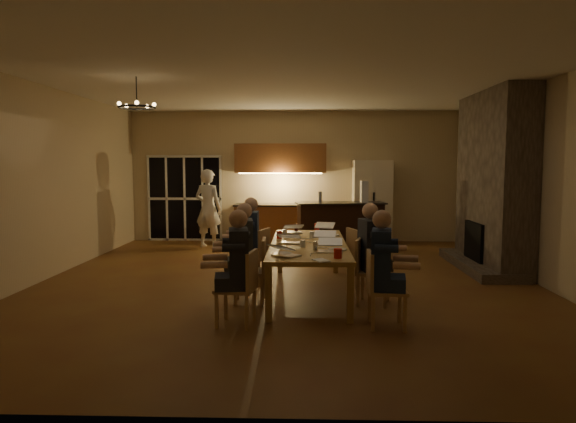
% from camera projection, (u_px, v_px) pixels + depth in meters
% --- Properties ---
extents(floor, '(9.00, 9.00, 0.00)m').
position_uv_depth(floor, '(287.00, 282.00, 8.33)').
color(floor, brown).
rests_on(floor, ground).
extents(back_wall, '(8.00, 0.04, 3.20)m').
position_uv_depth(back_wall, '(293.00, 177.00, 12.68)').
color(back_wall, '#C7B08D').
rests_on(back_wall, ground).
extents(left_wall, '(0.04, 9.00, 3.20)m').
position_uv_depth(left_wall, '(39.00, 183.00, 8.31)').
color(left_wall, '#C7B08D').
rests_on(left_wall, ground).
extents(right_wall, '(0.04, 9.00, 3.20)m').
position_uv_depth(right_wall, '(542.00, 184.00, 8.06)').
color(right_wall, '#C7B08D').
rests_on(right_wall, ground).
extents(ceiling, '(8.00, 9.00, 0.04)m').
position_uv_depth(ceiling, '(287.00, 80.00, 8.04)').
color(ceiling, white).
rests_on(ceiling, back_wall).
extents(french_doors, '(1.86, 0.08, 2.10)m').
position_uv_depth(french_doors, '(185.00, 199.00, 12.77)').
color(french_doors, black).
rests_on(french_doors, ground).
extents(fireplace, '(0.58, 2.50, 3.20)m').
position_uv_depth(fireplace, '(494.00, 181.00, 9.26)').
color(fireplace, '#63574D').
rests_on(fireplace, ground).
extents(kitchenette, '(2.24, 0.68, 2.40)m').
position_uv_depth(kitchenette, '(280.00, 193.00, 12.41)').
color(kitchenette, brown).
rests_on(kitchenette, ground).
extents(refrigerator, '(0.90, 0.68, 2.00)m').
position_uv_depth(refrigerator, '(372.00, 202.00, 12.31)').
color(refrigerator, beige).
rests_on(refrigerator, ground).
extents(dining_table, '(1.10, 2.99, 0.75)m').
position_uv_depth(dining_table, '(308.00, 268.00, 7.58)').
color(dining_table, '#AB8844').
rests_on(dining_table, ground).
extents(bar_island, '(1.99, 0.94, 1.08)m').
position_uv_depth(bar_island, '(340.00, 227.00, 11.19)').
color(bar_island, black).
rests_on(bar_island, ground).
extents(chair_left_near, '(0.50, 0.50, 0.89)m').
position_uv_depth(chair_left_near, '(236.00, 288.00, 6.07)').
color(chair_left_near, tan).
rests_on(chair_left_near, ground).
extents(chair_left_mid, '(0.45, 0.45, 0.89)m').
position_uv_depth(chair_left_mid, '(249.00, 271.00, 7.03)').
color(chair_left_mid, tan).
rests_on(chair_left_mid, ground).
extents(chair_left_far, '(0.55, 0.55, 0.89)m').
position_uv_depth(chair_left_far, '(253.00, 256.00, 8.16)').
color(chair_left_far, tan).
rests_on(chair_left_far, ground).
extents(chair_right_near, '(0.44, 0.44, 0.89)m').
position_uv_depth(chair_right_near, '(387.00, 289.00, 6.00)').
color(chair_right_near, tan).
rests_on(chair_right_near, ground).
extents(chair_right_mid, '(0.54, 0.54, 0.89)m').
position_uv_depth(chair_right_mid, '(373.00, 272.00, 7.00)').
color(chair_right_mid, tan).
rests_on(chair_right_mid, ground).
extents(chair_right_far, '(0.56, 0.56, 0.89)m').
position_uv_depth(chair_right_far, '(364.00, 256.00, 8.17)').
color(chair_right_far, tan).
rests_on(chair_right_far, ground).
extents(person_left_near, '(0.68, 0.68, 1.38)m').
position_uv_depth(person_left_near, '(239.00, 268.00, 6.02)').
color(person_left_near, '#21222B').
rests_on(person_left_near, ground).
extents(person_right_near, '(0.69, 0.69, 1.38)m').
position_uv_depth(person_right_near, '(381.00, 269.00, 5.98)').
color(person_right_near, '#1D2F4A').
rests_on(person_right_near, ground).
extents(person_left_mid, '(0.68, 0.68, 1.38)m').
position_uv_depth(person_left_mid, '(245.00, 253.00, 7.07)').
color(person_left_mid, '#383E43').
rests_on(person_left_mid, ground).
extents(person_right_mid, '(0.70, 0.70, 1.38)m').
position_uv_depth(person_right_mid, '(370.00, 253.00, 7.07)').
color(person_right_mid, '#21222B').
rests_on(person_right_mid, ground).
extents(person_left_far, '(0.61, 0.61, 1.38)m').
position_uv_depth(person_left_far, '(251.00, 240.00, 8.20)').
color(person_left_far, '#1D2F4A').
rests_on(person_left_far, ground).
extents(standing_person, '(0.76, 0.63, 1.79)m').
position_uv_depth(standing_person, '(208.00, 208.00, 11.73)').
color(standing_person, silver).
rests_on(standing_person, ground).
extents(chandelier, '(0.55, 0.55, 0.03)m').
position_uv_depth(chandelier, '(137.00, 107.00, 7.63)').
color(chandelier, black).
rests_on(chandelier, ceiling).
extents(laptop_a, '(0.42, 0.42, 0.23)m').
position_uv_depth(laptop_a, '(286.00, 247.00, 6.48)').
color(laptop_a, silver).
rests_on(laptop_a, dining_table).
extents(laptop_b, '(0.34, 0.30, 0.23)m').
position_uv_depth(laptop_b, '(330.00, 244.00, 6.76)').
color(laptop_b, silver).
rests_on(laptop_b, dining_table).
extents(laptop_c, '(0.36, 0.33, 0.23)m').
position_uv_depth(laptop_c, '(290.00, 235.00, 7.53)').
color(laptop_c, silver).
rests_on(laptop_c, dining_table).
extents(laptop_d, '(0.35, 0.32, 0.23)m').
position_uv_depth(laptop_d, '(324.00, 236.00, 7.52)').
color(laptop_d, silver).
rests_on(laptop_d, dining_table).
extents(laptop_e, '(0.37, 0.34, 0.23)m').
position_uv_depth(laptop_e, '(292.00, 226.00, 8.65)').
color(laptop_e, silver).
rests_on(laptop_e, dining_table).
extents(laptop_f, '(0.38, 0.35, 0.23)m').
position_uv_depth(laptop_f, '(324.00, 226.00, 8.62)').
color(laptop_f, silver).
rests_on(laptop_f, dining_table).
extents(mug_front, '(0.08, 0.08, 0.10)m').
position_uv_depth(mug_front, '(303.00, 243.00, 7.17)').
color(mug_front, white).
rests_on(mug_front, dining_table).
extents(mug_mid, '(0.08, 0.08, 0.10)m').
position_uv_depth(mug_mid, '(312.00, 235.00, 8.05)').
color(mug_mid, white).
rests_on(mug_mid, dining_table).
extents(mug_back, '(0.08, 0.08, 0.10)m').
position_uv_depth(mug_back, '(285.00, 233.00, 8.30)').
color(mug_back, white).
rests_on(mug_back, dining_table).
extents(redcup_near, '(0.10, 0.10, 0.12)m').
position_uv_depth(redcup_near, '(338.00, 253.00, 6.31)').
color(redcup_near, red).
rests_on(redcup_near, dining_table).
extents(redcup_mid, '(0.09, 0.09, 0.12)m').
position_uv_depth(redcup_mid, '(279.00, 235.00, 8.01)').
color(redcup_mid, red).
rests_on(redcup_mid, dining_table).
extents(redcup_far, '(0.09, 0.09, 0.12)m').
position_uv_depth(redcup_far, '(317.00, 227.00, 9.00)').
color(redcup_far, red).
rests_on(redcup_far, dining_table).
extents(can_silver, '(0.06, 0.06, 0.12)m').
position_uv_depth(can_silver, '(315.00, 246.00, 6.90)').
color(can_silver, '#B2B2B7').
rests_on(can_silver, dining_table).
extents(can_cola, '(0.06, 0.06, 0.12)m').
position_uv_depth(can_cola, '(296.00, 227.00, 8.93)').
color(can_cola, '#3F0F0C').
rests_on(can_cola, dining_table).
extents(plate_near, '(0.25, 0.25, 0.02)m').
position_uv_depth(plate_near, '(337.00, 249.00, 6.93)').
color(plate_near, white).
rests_on(plate_near, dining_table).
extents(plate_left, '(0.23, 0.23, 0.02)m').
position_uv_depth(plate_left, '(283.00, 254.00, 6.60)').
color(plate_left, white).
rests_on(plate_left, dining_table).
extents(plate_far, '(0.26, 0.26, 0.02)m').
position_uv_depth(plate_far, '(331.00, 235.00, 8.34)').
color(plate_far, white).
rests_on(plate_far, dining_table).
extents(notepad, '(0.23, 0.26, 0.01)m').
position_uv_depth(notepad, '(321.00, 260.00, 6.15)').
color(notepad, white).
rests_on(notepad, dining_table).
extents(bar_bottle, '(0.07, 0.07, 0.24)m').
position_uv_depth(bar_bottle, '(320.00, 197.00, 11.02)').
color(bar_bottle, '#99999E').
rests_on(bar_bottle, bar_island).
extents(bar_blender, '(0.17, 0.17, 0.47)m').
position_uv_depth(bar_blender, '(364.00, 192.00, 11.12)').
color(bar_blender, silver).
rests_on(bar_blender, bar_island).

